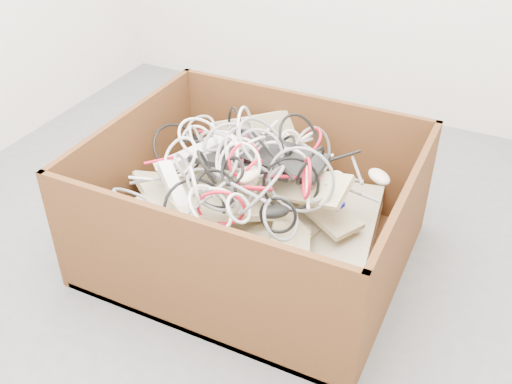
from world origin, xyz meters
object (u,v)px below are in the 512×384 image
at_px(cardboard_box, 250,227).
at_px(vga_plug, 337,204).
at_px(power_strip_right, 174,187).
at_px(power_strip_left, 189,156).

bearing_deg(cardboard_box, vga_plug, 1.99).
height_order(cardboard_box, power_strip_right, cardboard_box).
distance_m(cardboard_box, power_strip_right, 0.36).
xyz_separation_m(cardboard_box, vga_plug, (0.34, 0.01, 0.22)).
relative_size(power_strip_left, vga_plug, 6.32).
relative_size(cardboard_box, power_strip_right, 4.40).
relative_size(power_strip_right, vga_plug, 5.84).
bearing_deg(power_strip_right, cardboard_box, 74.17).
bearing_deg(power_strip_left, power_strip_right, -120.92).
bearing_deg(power_strip_left, cardboard_box, -55.63).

